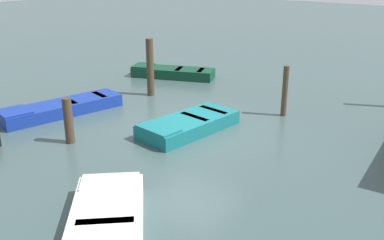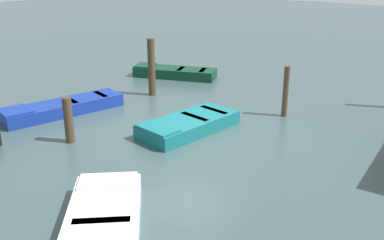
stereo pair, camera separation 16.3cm
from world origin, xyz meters
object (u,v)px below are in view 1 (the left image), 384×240
Objects in this scene: mooring_piling_far_right at (68,121)px; rowboat_teal at (188,124)px; rowboat_dark_green at (172,72)px; mooring_piling_near_right at (150,67)px; rowboat_white at (107,222)px; mooring_piling_far_left at (285,91)px; rowboat_blue at (61,108)px.

rowboat_teal is at bearing 140.39° from mooring_piling_far_right.
rowboat_dark_green is 2.80m from mooring_piling_near_right.
rowboat_teal is at bearing 111.72° from rowboat_dark_green.
rowboat_teal is at bearing -22.14° from rowboat_white.
rowboat_teal is 3.43m from mooring_piling_far_left.
rowboat_white is 1.52× the size of mooring_piling_near_right.
rowboat_white and rowboat_teal have the same top height.
mooring_piling_far_right is at bearing -34.95° from mooring_piling_far_left.
rowboat_blue is at bearing -123.41° from mooring_piling_far_right.
mooring_piling_far_right is (2.61, -2.16, 0.43)m from rowboat_teal.
rowboat_dark_green is 6.20m from mooring_piling_far_left.
mooring_piling_far_right is at bearing 13.30° from mooring_piling_near_right.
rowboat_white is 4.63m from mooring_piling_far_right.
mooring_piling_near_right is at bearing -6.30° from rowboat_white.
rowboat_white is at bearing 35.27° from mooring_piling_near_right.
mooring_piling_near_right is (2.50, 0.95, 0.84)m from rowboat_dark_green.
rowboat_dark_green and rowboat_blue have the same top height.
rowboat_blue is (5.85, -0.04, -0.00)m from rowboat_dark_green.
mooring_piling_far_left is at bearing 138.89° from rowboat_blue.
rowboat_blue is 2.56m from mooring_piling_far_right.
mooring_piling_far_right reaches higher than rowboat_teal.
mooring_piling_far_left is (-7.94, -0.07, 0.61)m from rowboat_white.
mooring_piling_far_right is 0.62× the size of mooring_piling_near_right.
mooring_piling_far_left reaches higher than rowboat_blue.
rowboat_white is 1.94× the size of mooring_piling_far_left.
mooring_piling_far_left is 6.75m from mooring_piling_far_right.
mooring_piling_far_left is at bearing 145.05° from mooring_piling_far_right.
rowboat_teal is at bearing 120.17° from rowboat_blue.
mooring_piling_far_left is (-2.91, 1.70, 0.61)m from rowboat_teal.
mooring_piling_far_left is at bearing -41.06° from rowboat_white.
rowboat_dark_green is at bearing -106.07° from mooring_piling_far_left.
rowboat_white and rowboat_blue have the same top height.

